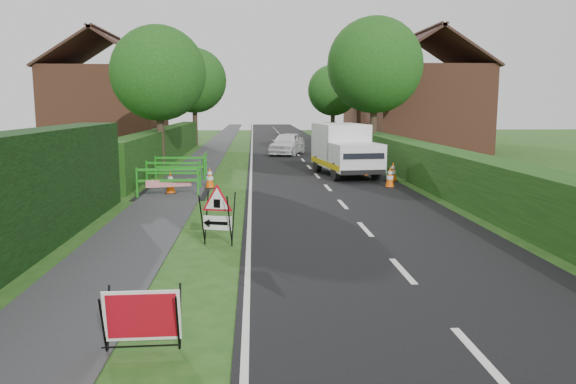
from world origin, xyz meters
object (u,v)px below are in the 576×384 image
works_van (344,149)px  hatchback_car (287,144)px  red_rect_sign (142,317)px  triangle_sign (216,210)px

works_van → hatchback_car: (-1.83, 10.56, -0.49)m
red_rect_sign → hatchback_car: 28.04m
triangle_sign → works_van: bearing=83.2°
red_rect_sign → works_van: 18.08m
red_rect_sign → works_van: bearing=71.4°
red_rect_sign → triangle_sign: triangle_sign is taller
red_rect_sign → hatchback_car: hatchback_car is taller
triangle_sign → red_rect_sign: bearing=-81.4°
red_rect_sign → works_van: size_ratio=0.19×
works_van → triangle_sign: bearing=-119.0°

